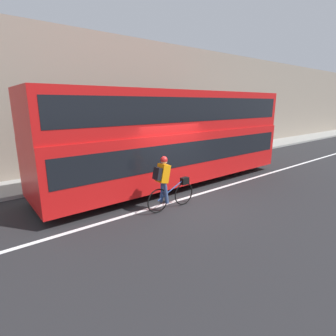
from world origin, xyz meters
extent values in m
plane|color=#232326|center=(0.00, 0.00, 0.00)|extent=(80.00, 80.00, 0.00)
cube|color=silver|center=(0.00, 0.09, 0.00)|extent=(50.00, 0.14, 0.01)
cube|color=gray|center=(0.00, 4.74, 0.07)|extent=(60.00, 2.18, 0.13)
cube|color=gray|center=(0.00, 5.98, 3.18)|extent=(60.00, 0.30, 6.36)
cylinder|color=black|center=(4.28, 1.73, 0.49)|extent=(0.99, 0.30, 0.99)
cylinder|color=black|center=(-2.21, 1.73, 0.49)|extent=(0.99, 0.30, 0.99)
cube|color=red|center=(1.04, 1.73, 1.24)|extent=(10.47, 2.55, 1.88)
cube|color=black|center=(1.04, 1.73, 1.46)|extent=(10.05, 2.57, 0.83)
cube|color=red|center=(1.04, 1.73, 2.91)|extent=(10.47, 2.45, 1.47)
cube|color=black|center=(1.04, 1.73, 2.98)|extent=(10.05, 2.47, 0.82)
torus|color=black|center=(-0.15, -0.31, 0.37)|extent=(0.75, 0.04, 0.75)
torus|color=black|center=(-1.18, -0.31, 0.37)|extent=(0.75, 0.04, 0.75)
cylinder|color=#2D4C8C|center=(-0.67, -0.31, 0.61)|extent=(1.05, 0.03, 0.51)
cylinder|color=#2D4C8C|center=(-1.06, -0.31, 0.65)|extent=(0.03, 0.03, 0.55)
cube|color=black|center=(-0.12, -0.31, 0.80)|extent=(0.26, 0.16, 0.22)
cube|color=orange|center=(-0.99, -0.31, 1.20)|extent=(0.37, 0.32, 0.58)
cube|color=black|center=(-1.19, -0.31, 1.22)|extent=(0.21, 0.26, 0.38)
cylinder|color=#384C7A|center=(-0.95, -0.22, 0.59)|extent=(0.22, 0.11, 0.67)
cylinder|color=#384C7A|center=(-0.95, -0.40, 0.59)|extent=(0.20, 0.11, 0.67)
sphere|color=tan|center=(-0.95, -0.31, 1.55)|extent=(0.19, 0.19, 0.19)
sphere|color=red|center=(-0.95, -0.31, 1.59)|extent=(0.21, 0.21, 0.21)
cylinder|color=#515156|center=(3.87, 4.63, 0.64)|extent=(0.59, 0.59, 1.02)
camera|label=1|loc=(-5.50, -6.23, 3.21)|focal=28.00mm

